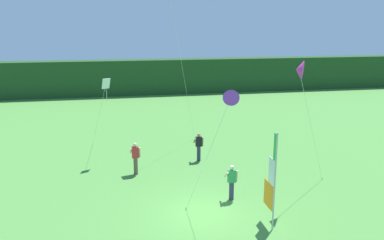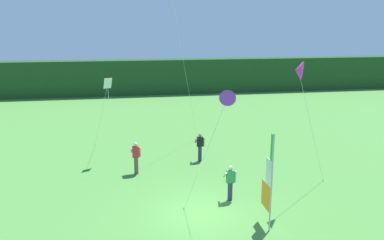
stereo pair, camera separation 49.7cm
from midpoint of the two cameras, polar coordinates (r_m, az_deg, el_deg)
name	(u,v)px [view 1 (the left image)]	position (r m, az deg, el deg)	size (l,w,h in m)	color
ground_plane	(201,213)	(16.87, 0.50, -13.67)	(120.00, 120.00, 0.00)	#478438
distant_treeline	(146,77)	(44.96, -7.18, 6.36)	(80.00, 2.40, 3.95)	#1E421E
banner_flag	(272,182)	(15.37, 10.81, -8.97)	(0.06, 1.03, 3.97)	#B7B7BC
person_near_banner	(199,146)	(22.56, 0.37, -3.91)	(0.55, 0.48, 1.70)	#2D334C
person_mid_field	(135,158)	(20.82, -9.07, -5.52)	(0.55, 0.48, 1.77)	brown
person_far_left	(232,181)	(17.77, 5.09, -9.06)	(0.55, 0.48, 1.67)	#2D334C
kite_magenta_delta_1	(299,70)	(17.16, 14.84, 7.14)	(2.92, 2.15, 6.37)	brown
kite_white_diamond_2	(105,89)	(22.60, -13.39, 4.46)	(1.47, 3.32, 4.90)	brown
kite_purple_delta_3	(231,98)	(14.20, 4.78, 3.32)	(1.76, 1.97, 5.57)	brown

